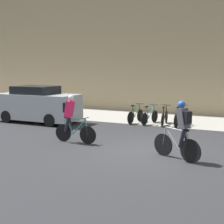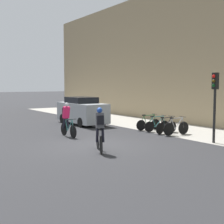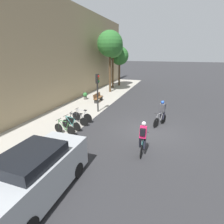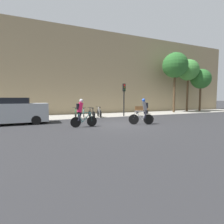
{
  "view_description": "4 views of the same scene",
  "coord_description": "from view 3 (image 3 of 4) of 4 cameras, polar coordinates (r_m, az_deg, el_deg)",
  "views": [
    {
      "loc": [
        3.22,
        -9.68,
        2.73
      ],
      "look_at": [
        -2.06,
        1.73,
        0.97
      ],
      "focal_mm": 50.0,
      "sensor_mm": 36.0,
      "label": 1
    },
    {
      "loc": [
        11.72,
        -7.09,
        2.71
      ],
      "look_at": [
        -1.51,
        1.89,
        1.29
      ],
      "focal_mm": 50.0,
      "sensor_mm": 36.0,
      "label": 2
    },
    {
      "loc": [
        -10.78,
        -1.08,
        4.9
      ],
      "look_at": [
        -1.67,
        2.08,
        1.62
      ],
      "focal_mm": 28.0,
      "sensor_mm": 36.0,
      "label": 3
    },
    {
      "loc": [
        -5.49,
        -10.7,
        1.84
      ],
      "look_at": [
        -0.06,
        1.82,
        0.73
      ],
      "focal_mm": 28.0,
      "sensor_mm": 36.0,
      "label": 4
    }
  ],
  "objects": [
    {
      "name": "ground",
      "position": [
        11.89,
        12.25,
        -6.01
      ],
      "size": [
        200.0,
        200.0,
        0.0
      ],
      "primitive_type": "plane",
      "color": "#2B2B2D"
    },
    {
      "name": "kerb_strip",
      "position": [
        14.19,
        -15.83,
        -2.13
      ],
      "size": [
        44.0,
        4.5,
        0.01
      ],
      "primitive_type": "cube",
      "color": "#A39E93",
      "rests_on": "ground"
    },
    {
      "name": "building_facade",
      "position": [
        14.96,
        -25.99,
        16.77
      ],
      "size": [
        44.0,
        0.6,
        9.68
      ],
      "primitive_type": "cube",
      "color": "#9E8966",
      "rests_on": "ground"
    },
    {
      "name": "cyclist_pink",
      "position": [
        8.85,
        10.08,
        -8.07
      ],
      "size": [
        1.71,
        0.46,
        1.77
      ],
      "color": "black",
      "rests_on": "ground"
    },
    {
      "name": "cyclist_grey",
      "position": [
        12.7,
        15.93,
        -0.1
      ],
      "size": [
        1.59,
        0.76,
        1.79
      ],
      "color": "black",
      "rests_on": "ground"
    },
    {
      "name": "parked_bike_0",
      "position": [
        11.4,
        -15.19,
        -5.23
      ],
      "size": [
        0.46,
        1.64,
        0.95
      ],
      "color": "black",
      "rests_on": "ground"
    },
    {
      "name": "parked_bike_1",
      "position": [
        11.98,
        -13.19,
        -3.91
      ],
      "size": [
        0.5,
        1.59,
        0.94
      ],
      "color": "black",
      "rests_on": "ground"
    },
    {
      "name": "parked_bike_2",
      "position": [
        12.58,
        -11.38,
        -2.65
      ],
      "size": [
        0.46,
        1.67,
        0.94
      ],
      "color": "black",
      "rests_on": "ground"
    },
    {
      "name": "parked_bike_3",
      "position": [
        13.18,
        -9.76,
        -1.42
      ],
      "size": [
        0.46,
        1.7,
        0.98
      ],
      "color": "black",
      "rests_on": "ground"
    },
    {
      "name": "traffic_light_pole",
      "position": [
        14.82,
        -4.75,
        8.47
      ],
      "size": [
        0.26,
        0.3,
        3.24
      ],
      "color": "black",
      "rests_on": "ground"
    },
    {
      "name": "bench",
      "position": [
        18.38,
        -4.61,
        4.78
      ],
      "size": [
        1.69,
        0.44,
        0.89
      ],
      "color": "brown",
      "rests_on": "ground"
    },
    {
      "name": "parked_car",
      "position": [
        6.97,
        -23.55,
        -18.08
      ],
      "size": [
        4.3,
        1.84,
        1.85
      ],
      "color": "#9EA3A8",
      "rests_on": "ground"
    },
    {
      "name": "street_tree_0",
      "position": [
        22.82,
        -0.68,
        21.29
      ],
      "size": [
        3.13,
        3.13,
        7.5
      ],
      "color": "#4C3823",
      "rests_on": "ground"
    },
    {
      "name": "street_tree_1",
      "position": [
        27.54,
        2.46,
        17.8
      ],
      "size": [
        2.71,
        2.71,
        5.82
      ],
      "color": "#4C3823",
      "rests_on": "ground"
    },
    {
      "name": "street_tree_2",
      "position": [
        25.75,
        0.27,
        20.24
      ],
      "size": [
        2.85,
        2.85,
        7.03
      ],
      "color": "#4C3823",
      "rests_on": "ground"
    },
    {
      "name": "potted_plant",
      "position": [
        19.52,
        -8.74,
        5.36
      ],
      "size": [
        0.48,
        0.48,
        0.78
      ],
      "color": "#56514C",
      "rests_on": "ground"
    }
  ]
}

